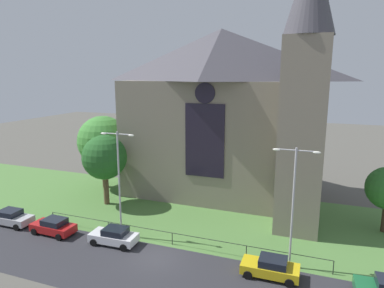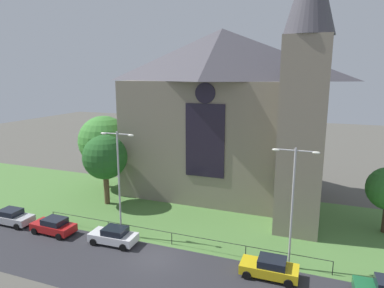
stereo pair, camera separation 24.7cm
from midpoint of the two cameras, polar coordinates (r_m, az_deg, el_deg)
The scene contains 13 objects.
ground at distance 37.69m, azimuth 1.11°, elevation -11.40°, with size 160.00×160.00×0.00m, color #56544C.
road_asphalt at distance 27.92m, azimuth -7.77°, elevation -20.30°, with size 120.00×8.00×0.01m, color #2D2D33.
grass_verge at distance 35.97m, azimuth 0.01°, elevation -12.56°, with size 120.00×20.00×0.01m, color #517F3D.
church_building at distance 41.16m, azimuth 5.82°, elevation 5.32°, with size 23.20×16.20×26.00m.
iron_railing at distance 30.86m, azimuth -3.18°, elevation -14.90°, with size 26.33×0.07×1.13m.
tree_left_near at distance 39.70m, azimuth -14.21°, elevation -2.19°, with size 5.06×5.06×8.08m.
tree_left_far at distance 45.67m, azimuth -14.41°, elevation 0.48°, with size 6.56×6.56×9.52m.
streetlamp_near at distance 31.21m, azimuth -11.98°, elevation -4.70°, with size 3.37×0.26×9.82m.
streetlamp_far at distance 26.62m, azimuth 16.82°, elevation -8.18°, with size 3.37×0.26×9.51m.
parked_car_silver at distance 39.07m, azimuth -27.77°, elevation -10.76°, with size 4.23×2.07×1.51m.
parked_car_red at distance 35.32m, azimuth -21.99°, elevation -12.60°, with size 4.25×2.11×1.51m.
parked_car_white at distance 31.79m, azimuth -12.77°, elevation -14.78°, with size 4.26×2.15×1.51m.
parked_car_yellow at distance 27.27m, azimuth 13.18°, elevation -19.53°, with size 4.21×2.05×1.51m.
Camera 2 is at (11.77, -22.66, 14.68)m, focal length 31.80 mm.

